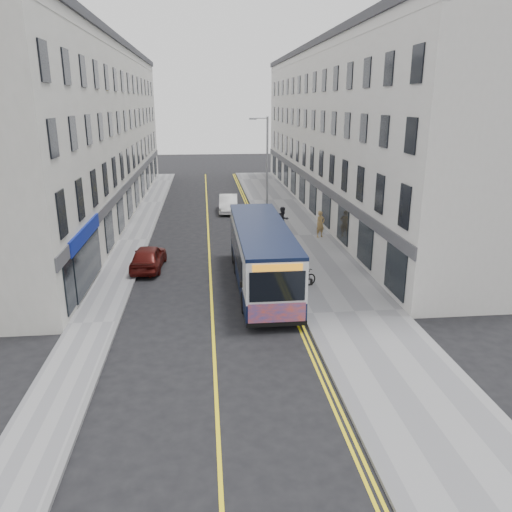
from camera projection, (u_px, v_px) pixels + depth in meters
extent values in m
plane|color=black|center=(212.00, 309.00, 22.56)|extent=(140.00, 140.00, 0.00)
cube|color=gray|center=(299.00, 236.00, 34.56)|extent=(4.50, 64.00, 0.12)
cube|color=gray|center=(134.00, 240.00, 33.45)|extent=(2.00, 64.00, 0.12)
cube|color=slate|center=(267.00, 237.00, 34.33)|extent=(0.18, 64.00, 0.13)
cube|color=slate|center=(149.00, 240.00, 33.54)|extent=(0.18, 64.00, 0.13)
cube|color=yellow|center=(209.00, 239.00, 33.96)|extent=(0.12, 64.00, 0.01)
cube|color=yellow|center=(260.00, 238.00, 34.31)|extent=(0.10, 64.00, 0.01)
cube|color=yellow|center=(263.00, 238.00, 34.33)|extent=(0.10, 64.00, 0.01)
cube|color=silver|center=(343.00, 132.00, 41.72)|extent=(6.00, 46.00, 13.00)
cube|color=silver|center=(92.00, 134.00, 39.70)|extent=(6.00, 46.00, 13.00)
cylinder|color=gray|center=(267.00, 175.00, 35.10)|extent=(0.14, 0.14, 8.00)
cylinder|color=gray|center=(260.00, 118.00, 33.89)|extent=(1.00, 0.08, 0.08)
cube|color=gray|center=(253.00, 119.00, 33.86)|extent=(0.50, 0.18, 0.12)
cube|color=black|center=(261.00, 271.00, 25.07)|extent=(2.47, 10.85, 0.89)
cube|color=silver|center=(262.00, 246.00, 24.68)|extent=(2.47, 10.85, 1.78)
cube|color=black|center=(262.00, 227.00, 24.39)|extent=(2.49, 10.85, 0.16)
cube|color=black|center=(236.00, 247.00, 25.17)|extent=(0.04, 8.49, 1.13)
cube|color=black|center=(285.00, 246.00, 25.42)|extent=(0.04, 8.49, 1.13)
cube|color=black|center=(277.00, 287.00, 19.53)|extent=(2.22, 0.04, 1.23)
cube|color=#F44514|center=(277.00, 314.00, 19.88)|extent=(2.32, 0.04, 0.94)
cube|color=orange|center=(278.00, 268.00, 19.29)|extent=(1.97, 0.04, 0.28)
cylinder|color=black|center=(245.00, 303.00, 21.95)|extent=(0.28, 0.99, 0.99)
cylinder|color=black|center=(295.00, 301.00, 22.17)|extent=(0.28, 0.99, 0.99)
cylinder|color=black|center=(237.00, 264.00, 27.11)|extent=(0.28, 0.99, 0.99)
cylinder|color=black|center=(277.00, 263.00, 27.33)|extent=(0.28, 0.99, 0.99)
cylinder|color=black|center=(235.00, 255.00, 28.80)|extent=(0.28, 0.99, 0.99)
cylinder|color=black|center=(273.00, 254.00, 29.02)|extent=(0.28, 0.99, 0.99)
imported|color=black|center=(300.00, 278.00, 24.68)|extent=(1.94, 1.28, 0.96)
imported|color=#997945|center=(320.00, 224.00, 33.77)|extent=(0.78, 0.66, 1.80)
imported|color=black|center=(283.00, 220.00, 34.66)|extent=(1.16, 1.09, 1.90)
imported|color=silver|center=(228.00, 204.00, 42.19)|extent=(1.74, 4.39, 1.42)
imported|color=#4E100D|center=(148.00, 257.00, 27.72)|extent=(1.90, 4.15, 1.38)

